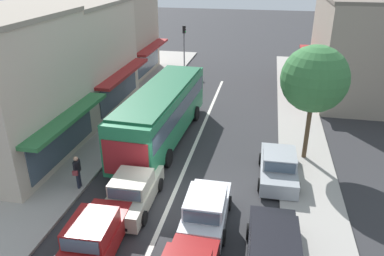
# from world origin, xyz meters

# --- Properties ---
(ground_plane) EXTENTS (140.00, 140.00, 0.00)m
(ground_plane) POSITION_xyz_m (0.00, 0.00, 0.00)
(ground_plane) COLOR #2D2D30
(lane_centre_line) EXTENTS (0.20, 28.00, 0.01)m
(lane_centre_line) POSITION_xyz_m (0.00, 4.00, 0.00)
(lane_centre_line) COLOR silver
(lane_centre_line) RESTS_ON ground
(sidewalk_left) EXTENTS (5.20, 44.00, 0.14)m
(sidewalk_left) POSITION_xyz_m (-6.80, 6.00, 0.07)
(sidewalk_left) COLOR #A39E96
(sidewalk_left) RESTS_ON ground
(kerb_right) EXTENTS (2.80, 44.00, 0.12)m
(kerb_right) POSITION_xyz_m (6.20, 6.00, 0.06)
(kerb_right) COLOR #A39E96
(kerb_right) RESTS_ON ground
(shopfront_mid_block) EXTENTS (8.57, 8.30, 7.39)m
(shopfront_mid_block) POSITION_xyz_m (-10.18, 9.99, 3.69)
(shopfront_mid_block) COLOR beige
(shopfront_mid_block) RESTS_ON ground
(shopfront_far_end) EXTENTS (7.61, 7.64, 7.96)m
(shopfront_far_end) POSITION_xyz_m (-10.18, 18.30, 3.97)
(shopfront_far_end) COLOR #B2A38E
(shopfront_far_end) RESTS_ON ground
(building_right_far) EXTENTS (8.92, 10.86, 7.58)m
(building_right_far) POSITION_xyz_m (11.48, 16.60, 3.79)
(building_right_far) COLOR gray
(building_right_far) RESTS_ON ground
(city_bus) EXTENTS (3.08, 10.95, 3.23)m
(city_bus) POSITION_xyz_m (-2.04, 5.62, 1.88)
(city_bus) COLOR #237A4C
(city_bus) RESTS_ON ground
(hatchback_behind_bus_near) EXTENTS (1.84, 3.71, 1.54)m
(hatchback_behind_bus_near) POSITION_xyz_m (1.81, -1.68, 0.71)
(hatchback_behind_bus_near) COLOR silver
(hatchback_behind_bus_near) RESTS_ON ground
(hatchback_behind_bus_mid) EXTENTS (1.94, 3.76, 1.54)m
(hatchback_behind_bus_mid) POSITION_xyz_m (-1.95, -3.98, 0.71)
(hatchback_behind_bus_mid) COLOR maroon
(hatchback_behind_bus_mid) RESTS_ON ground
(sedan_adjacent_lane_trail) EXTENTS (1.95, 4.23, 1.47)m
(sedan_adjacent_lane_trail) POSITION_xyz_m (-1.56, -0.98, 0.66)
(sedan_adjacent_lane_trail) COLOR #B7B29E
(sedan_adjacent_lane_trail) RESTS_ON ground
(parked_wagon_kerb_front) EXTENTS (2.01, 4.54, 1.58)m
(parked_wagon_kerb_front) POSITION_xyz_m (4.49, -3.61, 0.75)
(parked_wagon_kerb_front) COLOR black
(parked_wagon_kerb_front) RESTS_ON ground
(parked_sedan_kerb_second) EXTENTS (1.95, 4.23, 1.47)m
(parked_sedan_kerb_second) POSITION_xyz_m (4.71, 2.51, 0.66)
(parked_sedan_kerb_second) COLOR #9EA3A8
(parked_sedan_kerb_second) RESTS_ON ground
(traffic_light_downstreet) EXTENTS (0.32, 0.24, 4.20)m
(traffic_light_downstreet) POSITION_xyz_m (-4.16, 21.20, 2.85)
(traffic_light_downstreet) COLOR gray
(traffic_light_downstreet) RESTS_ON ground
(street_tree_right) EXTENTS (3.37, 3.37, 6.20)m
(street_tree_right) POSITION_xyz_m (6.13, 4.82, 4.50)
(street_tree_right) COLOR brown
(street_tree_right) RESTS_ON ground
(pedestrian_with_handbag_near) EXTENTS (0.30, 0.65, 1.63)m
(pedestrian_with_handbag_near) POSITION_xyz_m (-4.45, -0.37, 1.07)
(pedestrian_with_handbag_near) COLOR #232838
(pedestrian_with_handbag_near) RESTS_ON sidewalk_left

